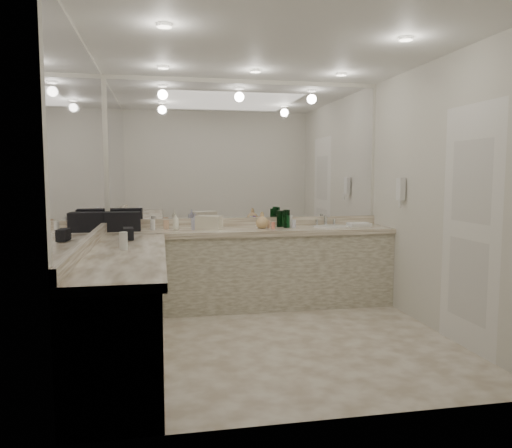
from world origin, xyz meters
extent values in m
plane|color=beige|center=(0.00, 0.00, 0.00)|extent=(3.20, 3.20, 0.00)
plane|color=white|center=(0.00, 0.00, 2.60)|extent=(3.20, 3.20, 0.00)
cube|color=silver|center=(0.00, 1.50, 1.30)|extent=(3.20, 0.02, 2.60)
cube|color=silver|center=(-1.60, 0.00, 1.30)|extent=(0.02, 3.00, 2.60)
cube|color=silver|center=(1.60, 0.00, 1.30)|extent=(0.02, 3.00, 2.60)
cube|color=beige|center=(0.00, 1.20, 0.42)|extent=(3.20, 0.60, 0.84)
cube|color=silver|center=(0.00, 1.19, 0.87)|extent=(3.20, 0.64, 0.06)
cube|color=beige|center=(-1.30, -0.30, 0.42)|extent=(0.60, 2.40, 0.84)
cube|color=silver|center=(-1.29, -0.30, 0.87)|extent=(0.64, 2.42, 0.06)
cube|color=silver|center=(0.00, 1.48, 0.95)|extent=(3.20, 0.04, 0.10)
cube|color=silver|center=(-1.58, 0.00, 0.95)|extent=(0.04, 3.00, 0.10)
cube|color=white|center=(0.00, 1.49, 1.77)|extent=(3.12, 0.01, 1.55)
cube|color=white|center=(-1.59, 0.00, 1.77)|extent=(0.01, 2.92, 1.55)
cylinder|color=white|center=(0.95, 1.20, 0.90)|extent=(0.44, 0.44, 0.03)
cube|color=silver|center=(0.95, 1.41, 0.97)|extent=(0.24, 0.16, 0.14)
cube|color=white|center=(1.56, 0.70, 1.35)|extent=(0.06, 0.10, 0.24)
cube|color=white|center=(1.59, -0.50, 1.05)|extent=(0.02, 0.82, 2.10)
cube|color=black|center=(-1.40, 1.24, 1.01)|extent=(0.38, 0.24, 0.21)
cube|color=black|center=(-1.30, 0.45, 0.95)|extent=(0.11, 0.20, 0.11)
cube|color=beige|center=(-0.48, 1.17, 0.98)|extent=(0.32, 0.26, 0.16)
cube|color=white|center=(1.29, 1.19, 0.92)|extent=(0.26, 0.18, 0.04)
cylinder|color=white|center=(-1.30, -0.20, 0.98)|extent=(0.07, 0.07, 0.15)
imported|color=white|center=(-0.84, 1.21, 0.99)|extent=(0.08, 0.08, 0.19)
imported|color=#B3B4CE|center=(-0.63, 1.20, 0.99)|extent=(0.08, 0.08, 0.18)
imported|color=#DAB175|center=(0.12, 1.19, 0.99)|extent=(0.16, 0.16, 0.19)
cylinder|color=#0F5221|center=(0.39, 1.36, 0.99)|extent=(0.07, 0.07, 0.19)
cylinder|color=#0F5221|center=(0.43, 1.27, 1.00)|extent=(0.06, 0.06, 0.20)
cylinder|color=#0F5221|center=(0.36, 1.31, 0.99)|extent=(0.07, 0.07, 0.19)
cylinder|color=#0F5221|center=(0.41, 1.20, 1.00)|extent=(0.07, 0.07, 0.21)
cylinder|color=#E57F66|center=(0.24, 1.12, 0.94)|extent=(0.04, 0.04, 0.08)
cylinder|color=#E0B28C|center=(-0.94, 1.31, 0.95)|extent=(0.06, 0.06, 0.10)
cylinder|color=#3F3F4C|center=(0.13, 1.26, 0.93)|extent=(0.06, 0.06, 0.07)
cylinder|color=silver|center=(0.49, 1.15, 0.95)|extent=(0.04, 0.04, 0.10)
cylinder|color=white|center=(-1.09, 1.23, 0.96)|extent=(0.05, 0.05, 0.12)
cylinder|color=white|center=(0.46, 1.24, 0.97)|extent=(0.07, 0.07, 0.14)
cylinder|color=#E0B28C|center=(0.21, 1.20, 0.94)|extent=(0.04, 0.04, 0.09)
cylinder|color=#9966B2|center=(0.13, 1.29, 0.95)|extent=(0.04, 0.04, 0.10)
cylinder|color=white|center=(0.10, 1.25, 0.95)|extent=(0.06, 0.06, 0.10)
camera|label=1|loc=(-1.00, -4.31, 1.51)|focal=35.00mm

